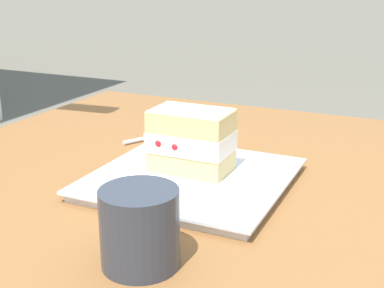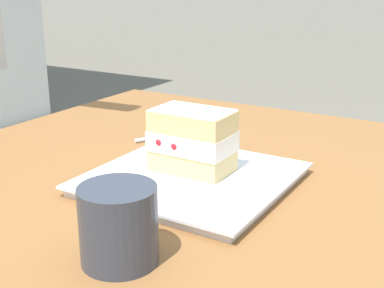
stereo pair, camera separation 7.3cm
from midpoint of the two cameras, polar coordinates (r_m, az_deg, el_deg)
name	(u,v)px [view 1 (the left image)]	position (r m, az deg, el deg)	size (l,w,h in m)	color
patio_table	(287,275)	(0.73, 7.51, -14.17)	(1.25, 1.01, 0.74)	brown
dessert_plate	(192,179)	(0.75, -2.80, -3.93)	(0.27, 0.27, 0.02)	white
cake_slice	(191,140)	(0.75, -2.89, 0.35)	(0.12, 0.08, 0.09)	#E0C17A
dessert_fork	(169,134)	(0.98, -4.69, 1.11)	(0.10, 0.16, 0.01)	silver
coffee_cup	(140,227)	(0.54, -9.68, -9.07)	(0.08, 0.08, 0.08)	#333842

